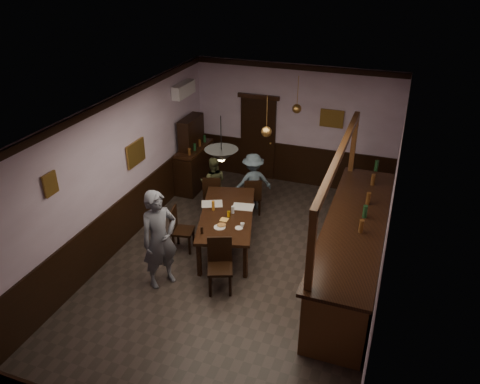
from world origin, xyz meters
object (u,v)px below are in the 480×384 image
at_px(sideboard, 194,160).
at_px(person_standing, 160,239).
at_px(coffee_cup, 242,225).
at_px(pendant_brass_far, 297,109).
at_px(dining_table, 227,216).
at_px(person_seated_left, 213,183).
at_px(chair_far_left, 212,193).
at_px(chair_side, 179,227).
at_px(pendant_iron, 221,155).
at_px(chair_near, 220,262).
at_px(soda_can, 229,214).
at_px(chair_far_right, 253,195).
at_px(person_seated_right, 253,182).
at_px(pendant_brass_mid, 266,132).
at_px(bar_counter, 353,248).

bearing_deg(sideboard, person_standing, -73.74).
bearing_deg(coffee_cup, pendant_brass_far, 66.42).
relative_size(dining_table, person_seated_left, 1.93).
distance_m(chair_far_left, pendant_brass_far, 2.60).
height_order(chair_far_left, chair_side, chair_far_left).
bearing_deg(sideboard, pendant_iron, -56.48).
bearing_deg(dining_table, coffee_cup, -40.05).
relative_size(dining_table, person_standing, 1.30).
bearing_deg(chair_near, person_standing, 170.47).
bearing_deg(person_seated_left, pendant_iron, 98.71).
relative_size(soda_can, pendant_iron, 0.15).
height_order(chair_far_right, coffee_cup, chair_far_right).
relative_size(chair_far_left, soda_can, 7.71).
height_order(chair_far_right, person_seated_left, person_seated_left).
bearing_deg(person_seated_right, pendant_iron, 61.33).
height_order(person_standing, pendant_brass_mid, pendant_brass_mid).
bearing_deg(chair_far_right, pendant_iron, 72.05).
relative_size(coffee_cup, pendant_brass_mid, 0.10).
bearing_deg(chair_far_left, chair_side, 68.88).
bearing_deg(chair_side, soda_can, -81.71).
relative_size(chair_far_left, bar_counter, 0.21).
height_order(chair_near, pendant_brass_mid, pendant_brass_mid).
xyz_separation_m(soda_can, bar_counter, (2.39, -0.06, -0.19)).
xyz_separation_m(chair_far_right, person_seated_left, (-0.95, 0.01, 0.14)).
height_order(chair_far_right, pendant_brass_far, pendant_brass_far).
xyz_separation_m(person_standing, person_seated_right, (0.65, 3.11, -0.25)).
relative_size(chair_side, coffee_cup, 11.43).
relative_size(chair_near, bar_counter, 0.22).
bearing_deg(chair_far_right, bar_counter, 125.39).
distance_m(chair_far_left, person_seated_right, 0.95).
bearing_deg(person_seated_right, coffee_cup, 68.91).
height_order(chair_side, pendant_iron, pendant_iron).
distance_m(person_seated_left, coffee_cup, 2.20).
distance_m(bar_counter, pendant_iron, 2.88).
xyz_separation_m(coffee_cup, pendant_brass_far, (0.32, 2.53, 1.50)).
distance_m(sideboard, pendant_brass_mid, 3.22).
xyz_separation_m(chair_side, coffee_cup, (1.29, 0.06, 0.30)).
distance_m(dining_table, pendant_brass_far, 2.80).
bearing_deg(sideboard, bar_counter, -29.38).
distance_m(chair_side, coffee_cup, 1.33).
height_order(chair_far_right, person_standing, person_standing).
xyz_separation_m(soda_can, pendant_brass_far, (0.70, 2.27, 1.49)).
xyz_separation_m(dining_table, pendant_brass_far, (0.78, 2.15, 1.61)).
relative_size(pendant_brass_mid, pendant_brass_far, 1.00).
bearing_deg(pendant_iron, pendant_brass_far, 79.16).
distance_m(chair_side, bar_counter, 3.32).
height_order(chair_far_left, chair_near, chair_near).
xyz_separation_m(chair_side, bar_counter, (3.31, 0.26, 0.12)).
bearing_deg(chair_near, chair_far_right, 74.13).
xyz_separation_m(dining_table, person_standing, (-0.66, -1.49, 0.23)).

